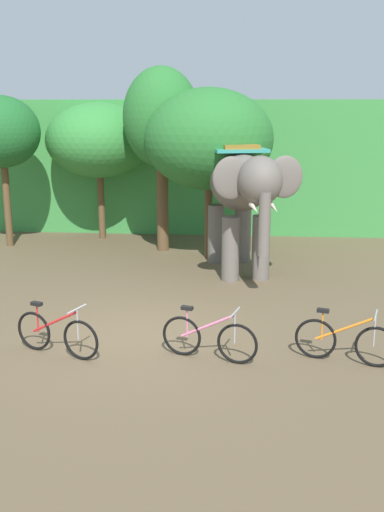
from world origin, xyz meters
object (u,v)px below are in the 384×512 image
tree_far_right (99,140)px  bike_pink (209,338)px  tree_center_left (2,132)px  bike_red (57,334)px  elephant (241,188)px  tree_center_right (209,139)px  tree_center (162,119)px  bike_orange (345,341)px

tree_far_right → bike_pink: 10.49m
tree_center_left → bike_red: size_ratio=2.79×
elephant → bike_pink: (-0.50, -5.45, -1.82)m
tree_far_right → tree_center_right: 4.19m
tree_center → tree_far_right: bearing=146.4°
tree_center_left → elephant: 7.64m
bike_red → bike_orange: size_ratio=0.98×
tree_center → bike_pink: size_ratio=3.20×
tree_center → bike_red: 8.62m
tree_center → bike_pink: (1.81, -7.84, -3.44)m
tree_center_right → bike_pink: tree_center_right is taller
tree_far_right → bike_red: bearing=-81.7°
tree_center_left → tree_center_right: size_ratio=0.96×
elephant → bike_orange: (1.79, -5.39, -1.82)m
tree_center → elephant: 3.70m
tree_center_left → bike_orange: (8.88, -7.94, -3.05)m
tree_center_left → tree_far_right: 2.92m
bike_pink → tree_far_right: bearing=113.2°
tree_center_right → bike_pink: size_ratio=2.84×
elephant → tree_center_right: bearing=118.7°
tree_far_right → bike_red: (1.35, -9.32, -2.76)m
bike_orange → tree_far_right: bearing=124.2°
tree_center_left → tree_center_right: 6.24m
tree_far_right → bike_red: tree_far_right is taller
tree_far_right → tree_center_right: bearing=-31.4°
bike_red → bike_pink: size_ratio=0.98×
tree_center_left → tree_far_right: (2.60, 1.30, -0.29)m
tree_far_right → tree_center_left: bearing=-153.4°
tree_center → tree_center_right: tree_center is taller
elephant → bike_orange: elephant is taller
bike_red → bike_orange: 4.93m
tree_center_left → tree_center: (4.78, -0.15, 0.39)m
tree_center_right → bike_orange: (2.70, -7.06, -2.93)m
bike_pink → elephant: bearing=84.8°
tree_center_left → elephant: (7.09, -2.55, -1.23)m
tree_far_right → tree_center: bearing=-33.6°
bike_pink → tree_center: bearing=103.0°
elephant → bike_red: (-3.14, -5.47, -1.82)m
tree_center → elephant: tree_center is taller
tree_far_right → tree_center_right: size_ratio=0.92×
tree_center_left → bike_pink: tree_center_left is taller
tree_center_left → tree_center: tree_center is taller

